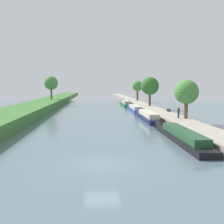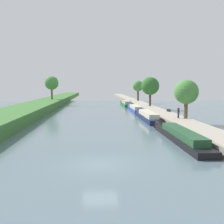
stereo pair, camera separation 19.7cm
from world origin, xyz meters
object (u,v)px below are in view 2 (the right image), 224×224
object	(u,v)px
narrowboat_green	(126,103)
narrowboat_navy	(147,116)
narrowboat_black	(178,135)
narrowboat_blue	(135,108)
park_bench	(169,110)
mooring_bollard_far	(130,100)
person_walking	(178,112)

from	to	relation	value
narrowboat_green	narrowboat_navy	bearing A→B (deg)	-89.95
narrowboat_black	narrowboat_blue	world-z (taller)	narrowboat_blue
narrowboat_black	narrowboat_blue	size ratio (longest dim) A/B	1.19
narrowboat_green	park_bench	world-z (taller)	narrowboat_green
narrowboat_green	mooring_bollard_far	size ratio (longest dim) A/B	31.77
narrowboat_green	park_bench	bearing A→B (deg)	-79.32
narrowboat_black	narrowboat_green	size ratio (longest dim) A/B	1.10
narrowboat_green	person_walking	xyz separation A→B (m)	(3.75, -35.94, 1.10)
narrowboat_blue	park_bench	xyz separation A→B (m)	(4.76, -10.42, 0.64)
narrowboat_navy	person_walking	bearing A→B (deg)	-53.63
narrowboat_black	person_walking	world-z (taller)	person_walking
person_walking	mooring_bollard_far	xyz separation A→B (m)	(-1.81, 42.06, -0.65)
narrowboat_navy	narrowboat_blue	xyz separation A→B (m)	(0.15, 15.16, -0.06)
narrowboat_black	mooring_bollard_far	xyz separation A→B (m)	(1.72, 53.68, 0.52)
park_bench	narrowboat_blue	bearing A→B (deg)	114.54
person_walking	narrowboat_blue	bearing A→B (deg)	100.02
narrowboat_navy	narrowboat_green	world-z (taller)	narrowboat_green
narrowboat_green	narrowboat_blue	bearing A→B (deg)	-89.37
person_walking	narrowboat_navy	bearing A→B (deg)	126.37
narrowboat_blue	mooring_bollard_far	world-z (taller)	narrowboat_blue
mooring_bollard_far	narrowboat_green	bearing A→B (deg)	-107.55
narrowboat_navy	person_walking	size ratio (longest dim) A/B	8.84
narrowboat_blue	mooring_bollard_far	size ratio (longest dim) A/B	29.33
narrowboat_navy	person_walking	world-z (taller)	person_walking
narrowboat_navy	park_bench	distance (m)	6.84
narrowboat_navy	narrowboat_green	xyz separation A→B (m)	(-0.03, 30.89, 0.01)
narrowboat_black	park_bench	size ratio (longest dim) A/B	10.47
narrowboat_blue	mooring_bollard_far	xyz separation A→B (m)	(1.76, 21.85, 0.52)
narrowboat_navy	person_walking	xyz separation A→B (m)	(3.72, -5.05, 1.10)
narrowboat_blue	person_walking	size ratio (longest dim) A/B	7.95
narrowboat_navy	mooring_bollard_far	distance (m)	37.06
narrowboat_navy	narrowboat_blue	bearing A→B (deg)	89.44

